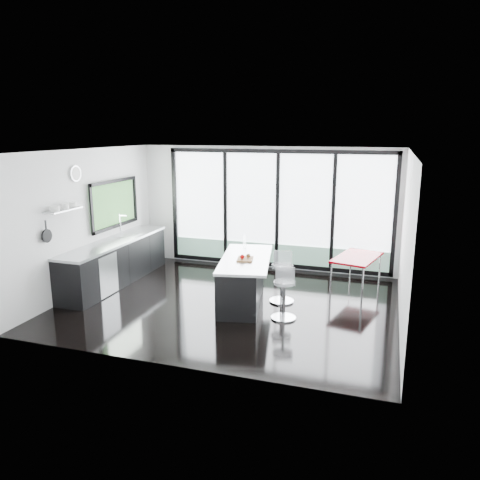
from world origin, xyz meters
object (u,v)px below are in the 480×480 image
(island, at_px, (242,279))
(red_table, at_px, (356,273))
(bar_stool_far, at_px, (282,283))
(bar_stool_near, at_px, (284,300))

(island, relative_size, red_table, 1.75)
(island, distance_m, bar_stool_far, 0.75)
(island, height_order, red_table, island)
(island, height_order, bar_stool_far, island)
(bar_stool_far, height_order, red_table, bar_stool_far)
(island, height_order, bar_stool_near, island)
(bar_stool_near, height_order, bar_stool_far, bar_stool_far)
(bar_stool_near, height_order, red_table, red_table)
(red_table, bearing_deg, bar_stool_near, -118.06)
(island, relative_size, bar_stool_near, 3.28)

